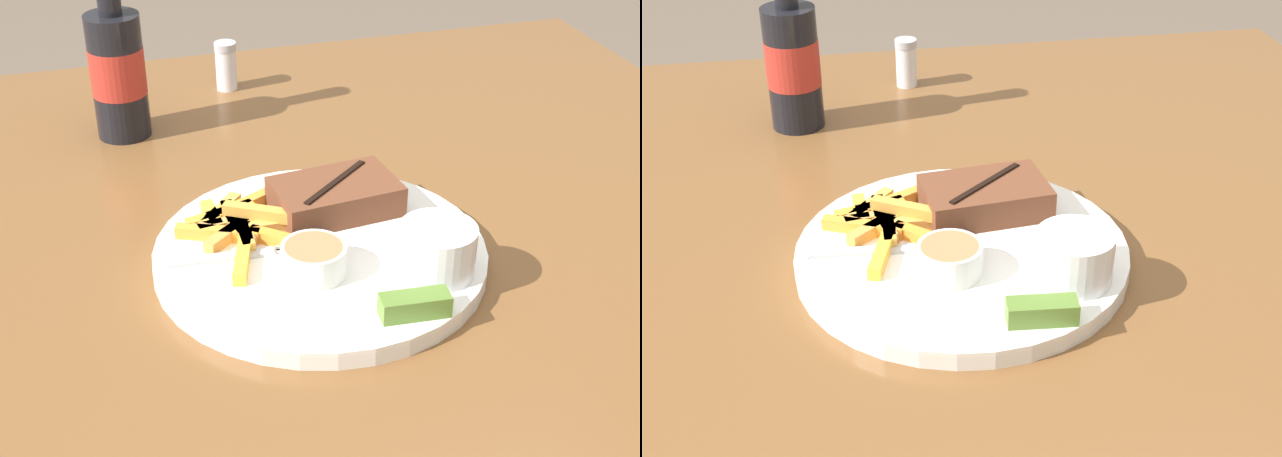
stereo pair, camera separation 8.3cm
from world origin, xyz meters
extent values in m
cube|color=brown|center=(0.00, 0.00, 0.70)|extent=(1.16, 1.15, 0.04)
cylinder|color=brown|center=(0.52, 0.52, 0.34)|extent=(0.06, 0.06, 0.68)
cylinder|color=white|center=(0.00, 0.00, 0.73)|extent=(0.31, 0.31, 0.01)
cylinder|color=white|center=(0.00, 0.00, 0.74)|extent=(0.31, 0.31, 0.00)
cube|color=brown|center=(0.03, 0.06, 0.75)|extent=(0.13, 0.09, 0.03)
cube|color=black|center=(0.03, 0.06, 0.77)|extent=(0.08, 0.07, 0.00)
cube|color=gold|center=(-0.07, 0.04, 0.74)|extent=(0.07, 0.06, 0.01)
cube|color=orange|center=(-0.06, 0.08, 0.74)|extent=(0.08, 0.05, 0.01)
cube|color=orange|center=(-0.04, 0.02, 0.74)|extent=(0.05, 0.04, 0.01)
cube|color=gold|center=(-0.07, 0.07, 0.74)|extent=(0.01, 0.05, 0.01)
cube|color=gold|center=(-0.08, 0.07, 0.74)|extent=(0.07, 0.03, 0.01)
cube|color=#D99247|center=(-0.07, 0.05, 0.74)|extent=(0.07, 0.02, 0.01)
cube|color=gold|center=(-0.09, 0.07, 0.74)|extent=(0.01, 0.05, 0.01)
cube|color=#DA8F47|center=(-0.07, 0.04, 0.74)|extent=(0.02, 0.06, 0.01)
cube|color=orange|center=(-0.09, 0.04, 0.74)|extent=(0.08, 0.04, 0.01)
cube|color=gold|center=(-0.08, -0.01, 0.74)|extent=(0.03, 0.08, 0.01)
cube|color=gold|center=(-0.06, 0.05, 0.74)|extent=(0.04, 0.04, 0.01)
cube|color=gold|center=(-0.04, 0.04, 0.74)|extent=(0.08, 0.01, 0.01)
cube|color=gold|center=(-0.05, 0.05, 0.76)|extent=(0.07, 0.05, 0.01)
cube|color=gold|center=(-0.08, 0.08, 0.74)|extent=(0.05, 0.06, 0.01)
cube|color=gold|center=(-0.07, 0.04, 0.74)|extent=(0.01, 0.07, 0.01)
cylinder|color=white|center=(0.09, -0.07, 0.76)|extent=(0.07, 0.07, 0.05)
cylinder|color=beige|center=(0.09, -0.07, 0.78)|extent=(0.06, 0.06, 0.01)
cylinder|color=silver|center=(-0.02, -0.04, 0.75)|extent=(0.06, 0.06, 0.03)
cylinder|color=#C67A4C|center=(-0.02, -0.04, 0.76)|extent=(0.05, 0.05, 0.01)
cube|color=#567A2D|center=(0.05, -0.12, 0.75)|extent=(0.06, 0.03, 0.02)
cube|color=#B7B7BC|center=(-0.09, 0.01, 0.74)|extent=(0.10, 0.02, 0.00)
cube|color=#B7B7BC|center=(-0.03, 0.00, 0.74)|extent=(0.03, 0.00, 0.00)
cube|color=#B7B7BC|center=(-0.03, 0.00, 0.74)|extent=(0.03, 0.00, 0.00)
cube|color=#B7B7BC|center=(-0.03, 0.01, 0.74)|extent=(0.03, 0.00, 0.00)
cube|color=#B7B7BC|center=(0.01, 0.09, 0.74)|extent=(0.02, 0.11, 0.00)
cube|color=black|center=(0.00, 0.00, 0.74)|extent=(0.02, 0.06, 0.01)
cylinder|color=black|center=(-0.15, 0.34, 0.80)|extent=(0.06, 0.06, 0.15)
cylinder|color=#B22D23|center=(-0.15, 0.34, 0.80)|extent=(0.06, 0.06, 0.06)
cylinder|color=white|center=(0.00, 0.44, 0.75)|extent=(0.03, 0.03, 0.05)
cylinder|color=#B7B7BC|center=(0.00, 0.44, 0.78)|extent=(0.03, 0.03, 0.01)
camera|label=1|loc=(-0.20, -0.67, 1.19)|focal=50.00mm
camera|label=2|loc=(-0.12, -0.69, 1.19)|focal=50.00mm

